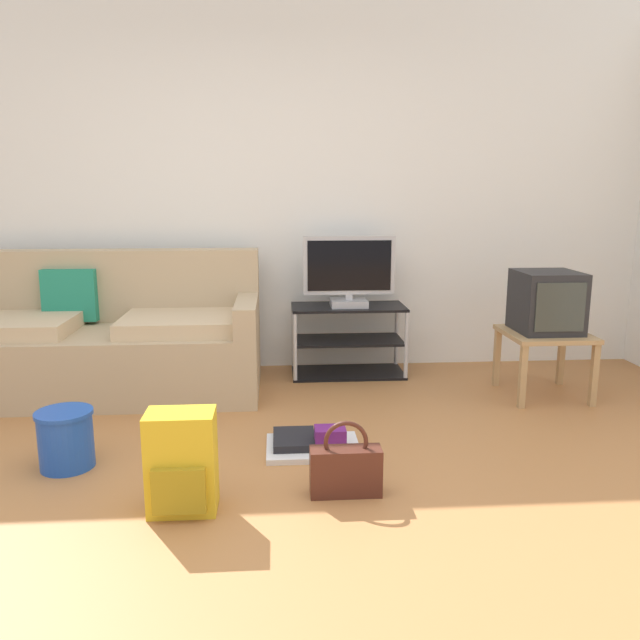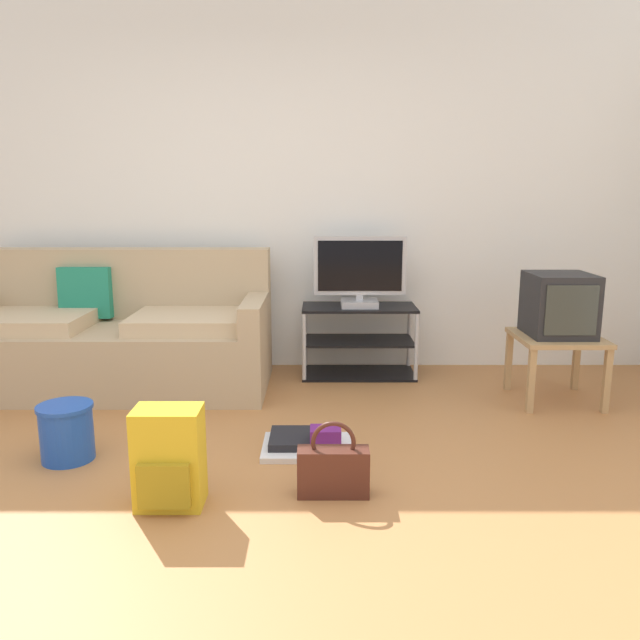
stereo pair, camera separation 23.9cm
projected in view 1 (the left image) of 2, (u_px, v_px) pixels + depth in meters
The scene contains 11 objects.
ground_plane at pixel (234, 531), 2.52m from camera, with size 9.00×9.80×0.02m, color #B27542.
wall_back at pixel (250, 190), 4.64m from camera, with size 9.00×0.10×2.70m, color white.
couch at pixel (104, 341), 4.20m from camera, with size 2.08×0.88×0.94m.
tv_stand at pixel (348, 340), 4.61m from camera, with size 0.83×0.40×0.52m.
flat_tv at pixel (349, 272), 4.48m from camera, with size 0.66×0.22×0.51m.
side_table at pixel (545, 342), 4.10m from camera, with size 0.52×0.52×0.43m.
crt_tv at pixel (547, 302), 4.06m from camera, with size 0.39×0.41×0.40m.
backpack at pixel (182, 463), 2.62m from camera, with size 0.29×0.26×0.44m.
handbag at pixel (346, 469), 2.78m from camera, with size 0.32×0.11×0.35m.
cleaning_bucket at pixel (66, 437), 3.05m from camera, with size 0.28×0.28×0.29m.
floor_tray at pixel (312, 443), 3.27m from camera, with size 0.49×0.35×0.14m.
Camera 1 is at (0.19, -2.32, 1.34)m, focal length 34.98 mm.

